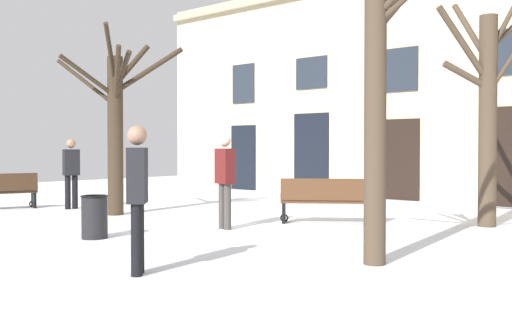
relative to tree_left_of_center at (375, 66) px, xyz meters
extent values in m
plane|color=white|center=(-4.53, 1.10, -2.64)|extent=(31.63, 31.63, 0.00)
cube|color=beige|center=(-4.53, 9.14, 0.81)|extent=(19.77, 0.40, 6.89)
cube|color=black|center=(-10.77, 8.92, -1.48)|extent=(1.16, 0.08, 2.32)
cube|color=#262D38|center=(-10.77, 8.92, 1.18)|extent=(1.04, 0.06, 1.40)
cube|color=black|center=(-7.72, 8.92, -1.32)|extent=(1.38, 0.08, 2.65)
cube|color=#262D38|center=(-7.72, 8.92, 1.32)|extent=(1.24, 0.06, 1.03)
cube|color=black|center=(-4.51, 8.92, -1.46)|extent=(1.27, 0.08, 2.36)
cube|color=#262D38|center=(-4.51, 8.92, 1.16)|extent=(1.14, 0.06, 1.27)
cube|color=black|center=(-1.38, 8.92, -1.34)|extent=(1.08, 0.08, 2.60)
cube|color=#262D38|center=(-1.38, 8.92, 1.36)|extent=(0.97, 0.06, 1.20)
cylinder|color=#4C3D2D|center=(0.00, 0.00, -0.34)|extent=(0.29, 0.29, 4.61)
cylinder|color=#4C3D2D|center=(-0.35, 4.81, -0.58)|extent=(0.35, 0.35, 4.13)
cylinder|color=#4C3D2D|center=(-0.14, 5.35, 1.25)|extent=(0.52, 1.17, 0.94)
cylinder|color=#4C3D2D|center=(-0.62, 4.28, 0.87)|extent=(0.69, 1.19, 1.44)
cylinder|color=#4C3D2D|center=(-0.14, 5.14, 1.38)|extent=(0.55, 0.80, 1.40)
cylinder|color=#4C3D2D|center=(-0.79, 5.01, 1.23)|extent=(1.01, 0.56, 1.36)
cylinder|color=#4C3D2D|center=(-0.64, 4.44, 0.31)|extent=(0.71, 0.85, 0.57)
cylinder|color=#382B1E|center=(-7.45, 1.10, -0.83)|extent=(0.35, 0.35, 3.62)
cylinder|color=#382B1E|center=(-7.06, 0.72, 0.95)|extent=(0.90, 0.89, 1.21)
cylinder|color=#382B1E|center=(-7.03, 0.86, 0.48)|extent=(0.97, 0.63, 1.25)
cylinder|color=#382B1E|center=(-7.32, 1.47, 0.81)|extent=(0.41, 0.86, 1.01)
cylinder|color=#382B1E|center=(-7.57, 0.48, 0.48)|extent=(0.35, 1.32, 0.90)
cylinder|color=#382B1E|center=(-7.08, 1.78, 0.70)|extent=(0.88, 1.47, 1.15)
cylinder|color=#382B1E|center=(-7.04, 1.00, 0.59)|extent=(0.93, 0.34, 0.87)
cylinder|color=#382B1E|center=(-8.06, 0.74, 0.40)|extent=(1.31, 0.83, 1.13)
cylinder|color=black|center=(-4.75, -1.22, -2.29)|extent=(0.44, 0.44, 0.71)
torus|color=black|center=(-4.75, -1.22, -1.92)|extent=(0.47, 0.47, 0.04)
cube|color=#51331E|center=(-2.97, 3.12, -2.20)|extent=(1.77, 1.48, 0.05)
cube|color=#51331E|center=(-2.86, 2.96, -1.94)|extent=(1.57, 1.21, 0.44)
cube|color=black|center=(-2.26, 3.65, -2.42)|extent=(0.28, 0.34, 0.44)
torus|color=black|center=(-2.36, 3.78, -2.56)|extent=(0.15, 0.13, 0.17)
cube|color=black|center=(-3.68, 2.59, -2.42)|extent=(0.28, 0.34, 0.44)
torus|color=black|center=(-3.78, 2.72, -2.56)|extent=(0.15, 0.13, 0.17)
cube|color=#3D2819|center=(-10.61, -0.05, -2.22)|extent=(0.94, 1.67, 0.05)
cube|color=#3D2819|center=(-10.40, -0.11, -1.96)|extent=(0.60, 1.55, 0.44)
cube|color=black|center=(-10.38, 0.66, -2.43)|extent=(0.42, 0.19, 0.42)
torus|color=black|center=(-10.56, 0.71, -2.56)|extent=(0.08, 0.17, 0.17)
cylinder|color=black|center=(-9.39, 1.04, -2.22)|extent=(0.14, 0.14, 0.84)
cylinder|color=black|center=(-9.35, 1.21, -2.22)|extent=(0.14, 0.14, 0.84)
cube|color=black|center=(-9.37, 1.13, -1.47)|extent=(0.31, 0.42, 0.65)
sphere|color=#9E755B|center=(-9.37, 1.13, -1.00)|extent=(0.23, 0.23, 0.23)
cylinder|color=black|center=(-1.88, -2.45, -2.20)|extent=(0.14, 0.14, 0.88)
cylinder|color=black|center=(-1.76, -2.58, -2.20)|extent=(0.14, 0.14, 0.88)
cube|color=black|center=(-1.82, -2.51, -1.42)|extent=(0.43, 0.42, 0.68)
sphere|color=#9E755B|center=(-1.82, -2.51, -0.93)|extent=(0.24, 0.24, 0.24)
cylinder|color=#403D3A|center=(-3.98, 1.10, -2.21)|extent=(0.14, 0.14, 0.87)
cylinder|color=#403D3A|center=(-3.81, 1.06, -2.21)|extent=(0.14, 0.14, 0.87)
cube|color=#591919|center=(-3.90, 1.08, -1.44)|extent=(0.42, 0.29, 0.67)
sphere|color=beige|center=(-3.90, 1.08, -0.96)|extent=(0.24, 0.24, 0.24)
camera|label=1|loc=(4.24, -7.07, -1.05)|focal=42.69mm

